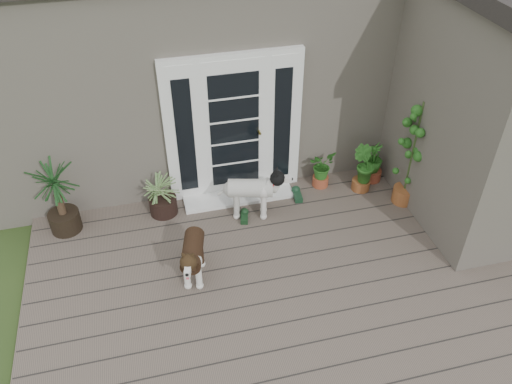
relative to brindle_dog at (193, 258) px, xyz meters
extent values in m
cube|color=#6B5B4C|center=(1.06, -0.61, -0.39)|extent=(6.20, 4.60, 0.12)
cube|color=#665E54|center=(1.06, 3.64, 1.10)|extent=(7.40, 4.00, 3.10)
cube|color=#665E54|center=(3.96, 0.49, 1.10)|extent=(1.60, 2.40, 3.10)
cube|color=white|center=(0.86, 1.59, 0.75)|extent=(1.90, 0.14, 2.15)
cube|color=white|center=(0.86, 1.39, -0.30)|extent=(1.60, 0.40, 0.05)
imported|color=#1A5718|center=(2.12, 1.39, -0.09)|extent=(0.53, 0.53, 0.48)
imported|color=#18571C|center=(2.68, 1.15, -0.07)|extent=(0.49, 0.49, 0.52)
imported|color=#1C5719|center=(2.93, 1.35, -0.08)|extent=(0.39, 0.39, 0.49)
camera|label=1|loc=(-0.33, -4.42, 4.42)|focal=36.19mm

